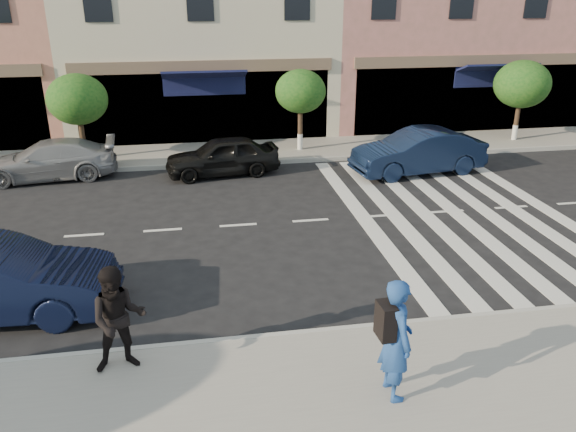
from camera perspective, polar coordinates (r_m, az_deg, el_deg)
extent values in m
plane|color=black|center=(11.66, -3.36, -8.55)|extent=(120.00, 120.00, 0.00)
cube|color=gray|center=(8.62, -0.33, -20.77)|extent=(60.00, 4.50, 0.15)
cube|color=gray|center=(21.81, -6.69, 6.37)|extent=(60.00, 3.00, 0.15)
cylinder|color=#473323|center=(21.74, -20.14, 7.50)|extent=(0.18, 0.18, 1.60)
cylinder|color=silver|center=(21.86, -19.97, 6.24)|extent=(0.20, 0.20, 0.60)
ellipsoid|color=#144815|center=(21.47, -20.62, 11.04)|extent=(2.10, 2.10, 1.79)
cylinder|color=#473323|center=(21.73, 1.24, 8.98)|extent=(0.18, 0.18, 1.71)
cylinder|color=silver|center=(21.87, 1.23, 7.57)|extent=(0.20, 0.20, 0.60)
ellipsoid|color=#144815|center=(21.46, 1.27, 12.56)|extent=(1.90, 1.90, 1.62)
cylinder|color=#473323|center=(25.02, 22.21, 9.06)|extent=(0.18, 0.18, 1.65)
cylinder|color=silver|center=(25.13, 22.03, 7.89)|extent=(0.20, 0.20, 0.60)
ellipsoid|color=#144815|center=(24.77, 22.69, 12.26)|extent=(2.20, 2.20, 1.87)
imported|color=navy|center=(8.64, 10.94, -12.16)|extent=(0.51, 0.74, 1.96)
imported|color=black|center=(9.46, -16.84, -10.02)|extent=(0.96, 0.79, 1.82)
imported|color=gray|center=(20.39, -23.18, 5.24)|extent=(4.55, 2.19, 1.28)
imported|color=black|center=(19.31, -6.69, 6.08)|extent=(3.99, 2.00, 1.30)
imported|color=black|center=(19.81, 13.07, 6.36)|extent=(4.74, 2.20, 1.50)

